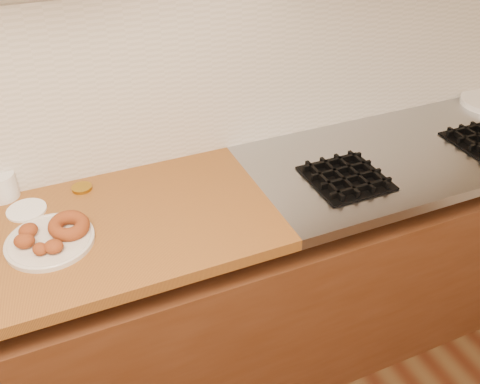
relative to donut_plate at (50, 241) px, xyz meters
name	(u,v)px	position (x,y,z in m)	size (l,w,h in m)	color
wall_back	(70,49)	(0.19, 0.34, 0.44)	(4.00, 0.02, 2.70)	beige
base_cabinet	(133,331)	(0.19, 0.03, -0.52)	(3.60, 0.60, 0.77)	#572F1A
stovetop	(411,153)	(1.34, 0.03, -0.03)	(1.30, 0.62, 0.04)	#9EA0A5
backsplash	(80,96)	(0.19, 0.32, 0.29)	(3.60, 0.02, 0.60)	beige
burner_grates	(421,157)	(1.31, -0.05, 0.00)	(0.91, 0.26, 0.03)	black
donut_plate	(50,241)	(0.00, 0.00, 0.00)	(0.26, 0.26, 0.01)	beige
ring_donut	(69,226)	(0.06, 0.01, 0.03)	(0.12, 0.12, 0.04)	brown
fried_dough_chunks	(35,240)	(-0.04, -0.02, 0.03)	(0.14, 0.17, 0.05)	brown
plastic_tub	(0,186)	(-0.12, 0.31, 0.04)	(0.10, 0.10, 0.09)	white
tub_lid	(27,210)	(-0.05, 0.19, 0.00)	(0.12, 0.12, 0.01)	white
brass_jar_lid	(82,188)	(0.13, 0.25, 0.00)	(0.07, 0.07, 0.01)	#9F771D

